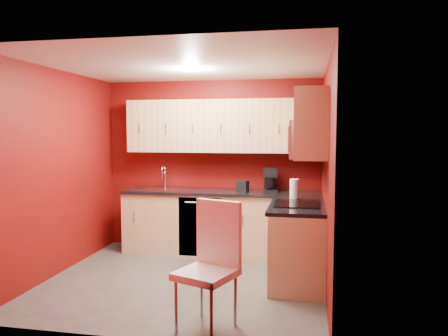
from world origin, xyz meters
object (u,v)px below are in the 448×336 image
(coffee_maker, at_px, (270,180))
(dining_chair, at_px, (206,267))
(napkin_holder, at_px, (243,186))
(paper_towel, at_px, (294,189))
(sink, at_px, (161,187))
(microwave, at_px, (308,139))

(coffee_maker, xyz_separation_m, dining_chair, (-0.35, -2.43, -0.51))
(napkin_holder, relative_size, dining_chair, 0.13)
(coffee_maker, distance_m, paper_towel, 0.74)
(sink, height_order, paper_towel, sink)
(microwave, distance_m, sink, 2.43)
(microwave, bearing_deg, sink, 154.40)
(coffee_maker, height_order, paper_towel, coffee_maker)
(microwave, relative_size, coffee_maker, 2.35)
(sink, distance_m, napkin_holder, 1.21)
(microwave, distance_m, dining_chair, 1.98)
(paper_towel, relative_size, dining_chair, 0.23)
(sink, relative_size, napkin_holder, 3.45)
(napkin_holder, height_order, dining_chair, dining_chair)
(microwave, relative_size, napkin_holder, 5.04)
(paper_towel, xyz_separation_m, dining_chair, (-0.70, -1.78, -0.47))
(coffee_maker, xyz_separation_m, paper_towel, (0.35, -0.65, -0.04))
(sink, xyz_separation_m, coffee_maker, (1.59, 0.03, 0.13))
(dining_chair, bearing_deg, napkin_holder, 111.55)
(sink, relative_size, dining_chair, 0.46)
(sink, xyz_separation_m, paper_towel, (1.94, -0.62, 0.09))
(sink, bearing_deg, coffee_maker, 1.00)
(sink, distance_m, dining_chair, 2.73)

